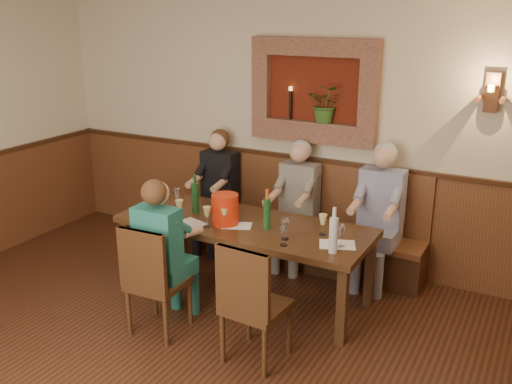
% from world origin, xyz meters
% --- Properties ---
extents(room_shell, '(6.04, 6.04, 2.82)m').
position_xyz_m(room_shell, '(0.00, 0.00, 1.89)').
color(room_shell, beige).
rests_on(room_shell, ground).
extents(wainscoting, '(6.02, 6.02, 1.15)m').
position_xyz_m(wainscoting, '(0.00, -0.00, 0.59)').
color(wainscoting, '#5D301A').
rests_on(wainscoting, ground).
extents(wall_niche, '(1.36, 0.30, 1.06)m').
position_xyz_m(wall_niche, '(0.24, 2.94, 1.81)').
color(wall_niche, '#581A0C').
rests_on(wall_niche, ground).
extents(wall_sconce, '(0.25, 0.20, 0.35)m').
position_xyz_m(wall_sconce, '(1.90, 2.93, 1.94)').
color(wall_sconce, '#5D301A').
rests_on(wall_sconce, ground).
extents(dining_table, '(2.40, 0.90, 0.75)m').
position_xyz_m(dining_table, '(0.00, 1.85, 0.68)').
color(dining_table, '#351F10').
rests_on(dining_table, ground).
extents(bench, '(3.00, 0.45, 1.11)m').
position_xyz_m(bench, '(0.00, 2.79, 0.33)').
color(bench, '#381E0F').
rests_on(bench, ground).
extents(chair_near_left, '(0.46, 0.46, 0.99)m').
position_xyz_m(chair_near_left, '(-0.33, 0.94, 0.29)').
color(chair_near_left, '#351F10').
rests_on(chair_near_left, ground).
extents(chair_near_right, '(0.47, 0.47, 1.01)m').
position_xyz_m(chair_near_right, '(0.60, 0.96, 0.29)').
color(chair_near_right, '#351F10').
rests_on(chair_near_right, ground).
extents(person_bench_left, '(0.40, 0.49, 1.38)m').
position_xyz_m(person_bench_left, '(-0.83, 2.69, 0.57)').
color(person_bench_left, black).
rests_on(person_bench_left, ground).
extents(person_bench_mid, '(0.40, 0.49, 1.37)m').
position_xyz_m(person_bench_mid, '(0.15, 2.69, 0.56)').
color(person_bench_mid, '#55514E').
rests_on(person_bench_mid, ground).
extents(person_bench_right, '(0.43, 0.52, 1.44)m').
position_xyz_m(person_bench_right, '(1.03, 2.69, 0.60)').
color(person_bench_right, navy).
rests_on(person_bench_right, ground).
extents(person_chair_front, '(0.39, 0.48, 1.35)m').
position_xyz_m(person_chair_front, '(-0.33, 1.07, 0.56)').
color(person_chair_front, '#1A585D').
rests_on(person_chair_front, ground).
extents(spittoon_bucket, '(0.26, 0.26, 0.28)m').
position_xyz_m(spittoon_bucket, '(-0.14, 1.74, 0.89)').
color(spittoon_bucket, red).
rests_on(spittoon_bucket, dining_table).
extents(wine_bottle_green_a, '(0.07, 0.07, 0.38)m').
position_xyz_m(wine_bottle_green_a, '(0.26, 1.80, 0.90)').
color(wine_bottle_green_a, '#19471E').
rests_on(wine_bottle_green_a, dining_table).
extents(wine_bottle_green_b, '(0.09, 0.09, 0.39)m').
position_xyz_m(wine_bottle_green_b, '(-0.55, 1.87, 0.91)').
color(wine_bottle_green_b, '#19471E').
rests_on(wine_bottle_green_b, dining_table).
extents(water_bottle, '(0.08, 0.08, 0.39)m').
position_xyz_m(water_bottle, '(0.98, 1.60, 0.91)').
color(water_bottle, silver).
rests_on(water_bottle, dining_table).
extents(tasting_sheet_a, '(0.30, 0.24, 0.00)m').
position_xyz_m(tasting_sheet_a, '(-0.93, 1.79, 0.75)').
color(tasting_sheet_a, white).
rests_on(tasting_sheet_a, dining_table).
extents(tasting_sheet_b, '(0.31, 0.27, 0.00)m').
position_xyz_m(tasting_sheet_b, '(-0.02, 1.75, 0.75)').
color(tasting_sheet_b, white).
rests_on(tasting_sheet_b, dining_table).
extents(tasting_sheet_c, '(0.36, 0.31, 0.00)m').
position_xyz_m(tasting_sheet_c, '(0.95, 1.77, 0.75)').
color(tasting_sheet_c, white).
rests_on(tasting_sheet_c, dining_table).
extents(tasting_sheet_d, '(0.31, 0.26, 0.00)m').
position_xyz_m(tasting_sheet_d, '(-0.42, 1.60, 0.75)').
color(tasting_sheet_d, white).
rests_on(tasting_sheet_d, dining_table).
extents(wine_glass_0, '(0.08, 0.08, 0.19)m').
position_xyz_m(wine_glass_0, '(-1.03, 1.76, 0.85)').
color(wine_glass_0, '#E3D887').
rests_on(wine_glass_0, dining_table).
extents(wine_glass_1, '(0.08, 0.08, 0.19)m').
position_xyz_m(wine_glass_1, '(-0.81, 1.92, 0.85)').
color(wine_glass_1, white).
rests_on(wine_glass_1, dining_table).
extents(wine_glass_2, '(0.08, 0.08, 0.19)m').
position_xyz_m(wine_glass_2, '(-0.58, 1.64, 0.85)').
color(wine_glass_2, '#E3D887').
rests_on(wine_glass_2, dining_table).
extents(wine_glass_3, '(0.08, 0.08, 0.19)m').
position_xyz_m(wine_glass_3, '(-0.34, 2.01, 0.85)').
color(wine_glass_3, white).
rests_on(wine_glass_3, dining_table).
extents(wine_glass_4, '(0.08, 0.08, 0.19)m').
position_xyz_m(wine_glass_4, '(-0.09, 1.65, 0.85)').
color(wine_glass_4, '#E3D887').
rests_on(wine_glass_4, dining_table).
extents(wine_glass_5, '(0.08, 0.08, 0.19)m').
position_xyz_m(wine_glass_5, '(0.15, 1.99, 0.85)').
color(wine_glass_5, '#E3D887').
rests_on(wine_glass_5, dining_table).
extents(wine_glass_6, '(0.08, 0.08, 0.19)m').
position_xyz_m(wine_glass_6, '(0.51, 1.66, 0.85)').
color(wine_glass_6, white).
rests_on(wine_glass_6, dining_table).
extents(wine_glass_7, '(0.08, 0.08, 0.19)m').
position_xyz_m(wine_glass_7, '(0.76, 1.92, 0.85)').
color(wine_glass_7, '#E3D887').
rests_on(wine_glass_7, dining_table).
extents(wine_glass_8, '(0.08, 0.08, 0.19)m').
position_xyz_m(wine_glass_8, '(0.99, 1.74, 0.85)').
color(wine_glass_8, white).
rests_on(wine_glass_8, dining_table).
extents(wine_glass_9, '(0.08, 0.08, 0.19)m').
position_xyz_m(wine_glass_9, '(-0.25, 1.60, 0.85)').
color(wine_glass_9, '#E3D887').
rests_on(wine_glass_9, dining_table).
extents(wine_glass_10, '(0.08, 0.08, 0.19)m').
position_xyz_m(wine_glass_10, '(0.56, 1.54, 0.85)').
color(wine_glass_10, white).
rests_on(wine_glass_10, dining_table).
extents(wine_glass_11, '(0.08, 0.08, 0.19)m').
position_xyz_m(wine_glass_11, '(-1.05, 1.91, 0.85)').
color(wine_glass_11, '#E3D887').
rests_on(wine_glass_11, dining_table).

